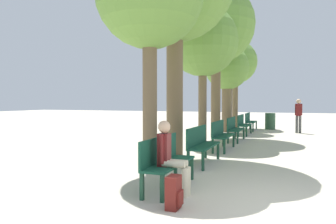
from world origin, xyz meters
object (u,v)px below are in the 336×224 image
(pedestrian_near, at_px, (299,114))
(tree_row_5, at_px, (235,63))
(bench_row_3, at_px, (234,127))
(trash_bin, at_px, (270,121))
(backpack, at_px, (174,193))
(person_seated, at_px, (170,155))
(bench_row_1, at_px, (201,142))
(bench_row_4, at_px, (243,123))
(tree_row_3, at_px, (216,26))
(tree_row_4, at_px, (227,70))
(bench_row_5, at_px, (250,120))
(bench_row_0, at_px, (165,158))
(tree_row_2, at_px, (203,42))
(bench_row_2, at_px, (221,133))

(pedestrian_near, bearing_deg, tree_row_5, 150.36)
(bench_row_3, distance_m, trash_bin, 6.04)
(trash_bin, bearing_deg, backpack, -91.76)
(tree_row_5, relative_size, person_seated, 4.05)
(bench_row_1, distance_m, bench_row_4, 7.35)
(bench_row_4, relative_size, pedestrian_near, 1.01)
(tree_row_3, xyz_separation_m, tree_row_4, (0.00, 2.55, -1.67))
(person_seated, bearing_deg, pedestrian_near, 79.74)
(tree_row_3, bearing_deg, bench_row_5, 74.98)
(bench_row_0, height_order, pedestrian_near, pedestrian_near)
(tree_row_2, relative_size, tree_row_5, 1.01)
(bench_row_3, xyz_separation_m, trash_bin, (0.98, 5.96, -0.10))
(bench_row_1, bearing_deg, tree_row_5, 95.11)
(bench_row_1, distance_m, backpack, 3.51)
(bench_row_2, relative_size, bench_row_3, 1.00)
(tree_row_5, height_order, backpack, tree_row_5)
(bench_row_0, height_order, trash_bin, bench_row_0)
(bench_row_5, relative_size, pedestrian_near, 1.01)
(bench_row_1, distance_m, tree_row_2, 5.12)
(bench_row_3, relative_size, bench_row_5, 1.00)
(tree_row_5, xyz_separation_m, person_seated, (1.22, -13.91, -3.08))
(bench_row_4, distance_m, tree_row_5, 5.06)
(bench_row_5, relative_size, trash_bin, 1.87)
(bench_row_2, xyz_separation_m, trash_bin, (0.98, 8.41, -0.10))
(bench_row_1, distance_m, pedestrian_near, 9.52)
(pedestrian_near, bearing_deg, bench_row_4, -142.31)
(bench_row_3, relative_size, person_seated, 1.34)
(bench_row_2, relative_size, person_seated, 1.34)
(person_seated, relative_size, trash_bin, 1.39)
(bench_row_5, relative_size, tree_row_4, 0.38)
(bench_row_2, relative_size, backpack, 3.43)
(bench_row_1, height_order, backpack, bench_row_1)
(tree_row_3, distance_m, tree_row_5, 5.15)
(bench_row_0, height_order, bench_row_2, same)
(bench_row_4, distance_m, trash_bin, 3.64)
(bench_row_3, bearing_deg, backpack, -86.34)
(tree_row_3, distance_m, tree_row_4, 3.04)
(bench_row_3, distance_m, tree_row_4, 4.65)
(tree_row_4, relative_size, backpack, 8.93)
(bench_row_0, relative_size, pedestrian_near, 1.01)
(bench_row_2, height_order, tree_row_2, tree_row_2)
(bench_row_1, xyz_separation_m, tree_row_3, (-1.00, 6.09, 4.25))
(bench_row_3, bearing_deg, trash_bin, 80.70)
(bench_row_4, xyz_separation_m, tree_row_5, (-1.00, 3.78, 3.21))
(bench_row_4, bearing_deg, bench_row_5, 90.00)
(bench_row_3, xyz_separation_m, backpack, (0.54, -8.36, -0.31))
(bench_row_2, bearing_deg, bench_row_3, 90.00)
(tree_row_3, height_order, person_seated, tree_row_3)
(pedestrian_near, distance_m, trash_bin, 2.24)
(backpack, bearing_deg, tree_row_5, 95.99)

